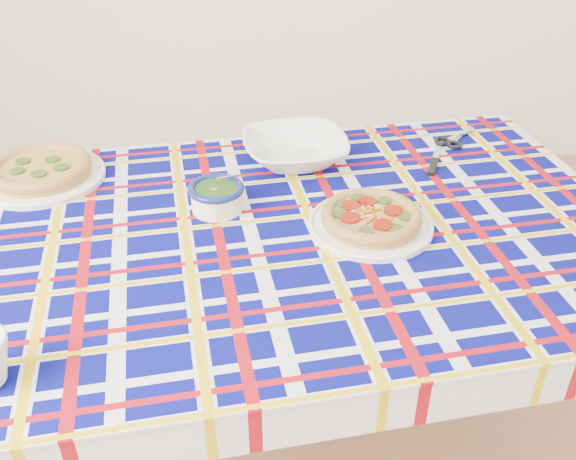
{
  "coord_description": "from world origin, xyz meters",
  "views": [
    {
      "loc": [
        -0.32,
        -0.78,
        1.42
      ],
      "look_at": [
        -0.25,
        0.31,
        0.71
      ],
      "focal_mm": 40.0,
      "sensor_mm": 36.0,
      "label": 1
    }
  ],
  "objects_px": {
    "dining_table": "(283,257)",
    "pesto_bowl": "(216,195)",
    "main_focaccia_plate": "(371,217)",
    "serving_bowl": "(295,149)"
  },
  "relations": [
    {
      "from": "dining_table",
      "to": "main_focaccia_plate",
      "type": "distance_m",
      "value": 0.21
    },
    {
      "from": "pesto_bowl",
      "to": "main_focaccia_plate",
      "type": "bearing_deg",
      "value": -16.24
    },
    {
      "from": "pesto_bowl",
      "to": "serving_bowl",
      "type": "xyz_separation_m",
      "value": [
        0.19,
        0.22,
        -0.0
      ]
    },
    {
      "from": "main_focaccia_plate",
      "to": "serving_bowl",
      "type": "bearing_deg",
      "value": 113.14
    },
    {
      "from": "dining_table",
      "to": "serving_bowl",
      "type": "height_order",
      "value": "serving_bowl"
    },
    {
      "from": "main_focaccia_plate",
      "to": "pesto_bowl",
      "type": "bearing_deg",
      "value": 163.76
    },
    {
      "from": "dining_table",
      "to": "pesto_bowl",
      "type": "bearing_deg",
      "value": 139.38
    },
    {
      "from": "main_focaccia_plate",
      "to": "pesto_bowl",
      "type": "relative_size",
      "value": 2.19
    },
    {
      "from": "main_focaccia_plate",
      "to": "serving_bowl",
      "type": "relative_size",
      "value": 1.05
    },
    {
      "from": "pesto_bowl",
      "to": "serving_bowl",
      "type": "relative_size",
      "value": 0.48
    }
  ]
}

